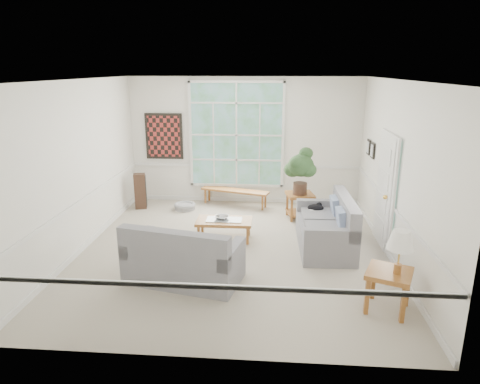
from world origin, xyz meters
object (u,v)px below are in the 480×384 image
Objects in this scene: loveseat_front at (184,252)px; loveseat_right at (325,223)px; coffee_table at (224,230)px; end_table at (300,206)px; side_table at (388,291)px.

loveseat_right is at bearing 44.51° from loveseat_front.
coffee_table is (0.43, 1.68, -0.27)m from loveseat_front.
coffee_table is at bearing -138.39° from end_table.
loveseat_right is 3.05× the size of side_table.
loveseat_front is 3.59m from end_table.
loveseat_front is 1.75m from coffee_table.
loveseat_front reaches higher than end_table.
loveseat_front is at bearing -149.34° from loveseat_right.
loveseat_right is 2.18m from side_table.
end_table is at bearing 105.03° from side_table.
end_table is 3.79m from side_table.
coffee_table is at bearing 171.41° from loveseat_right.
end_table reaches higher than coffee_table.
side_table is at bearing -74.97° from end_table.
loveseat_right is 1.03× the size of loveseat_front.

